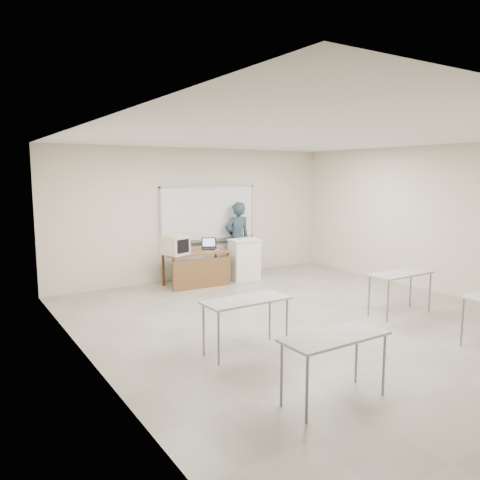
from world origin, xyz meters
TOP-DOWN VIEW (x-y plane):
  - floor at (0.00, 0.00)m, footprint 7.00×8.00m
  - whiteboard at (0.30, 3.97)m, footprint 2.48×0.10m
  - student_desks at (-0.00, -1.35)m, footprint 4.40×2.20m
  - instructor_desk at (-0.40, 3.19)m, footprint 1.40×0.70m
  - podium at (0.80, 3.20)m, footprint 0.67×0.49m
  - crt_monitor at (-0.95, 3.18)m, footprint 0.44×0.48m
  - laptop at (0.00, 3.46)m, footprint 0.33×0.30m
  - mouse at (0.02, 3.10)m, footprint 0.11×0.08m
  - keyboard at (0.95, 3.28)m, footprint 0.43×0.15m
  - presenter at (0.95, 3.74)m, footprint 0.67×0.47m

SIDE VIEW (x-z plane):
  - floor at x=0.00m, z-range -0.01..0.00m
  - podium at x=0.80m, z-range 0.00..0.94m
  - instructor_desk at x=-0.40m, z-range 0.16..0.91m
  - student_desks at x=0.00m, z-range 0.31..1.04m
  - mouse at x=0.02m, z-range 0.75..0.79m
  - laptop at x=0.00m, z-range 0.69..0.93m
  - presenter at x=0.95m, z-range 0.00..1.76m
  - crt_monitor at x=-0.95m, z-range 0.74..1.15m
  - keyboard at x=0.95m, z-range 0.94..0.96m
  - whiteboard at x=0.30m, z-range 0.83..2.14m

